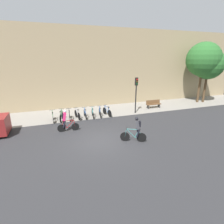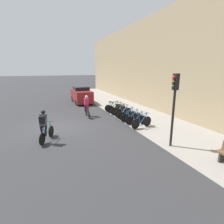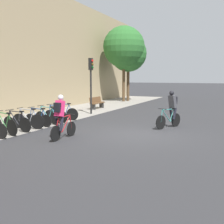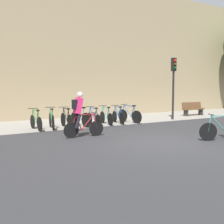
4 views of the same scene
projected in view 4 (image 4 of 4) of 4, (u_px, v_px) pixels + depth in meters
ground at (164, 143)px, 9.71m from camera, size 200.00×200.00×0.00m
kerb_strip at (82, 122)px, 15.49m from camera, size 44.00×4.50×0.01m
building_facade at (64, 48)px, 17.28m from camera, size 44.00×0.60×8.66m
cyclist_pink at (80, 113)px, 10.64m from camera, size 1.65×0.46×1.74m
parked_bike_0 at (36, 121)px, 12.53m from camera, size 0.46×1.67×0.95m
parked_bike_1 at (52, 120)px, 12.90m from camera, size 0.51×1.72×0.98m
parked_bike_2 at (66, 119)px, 13.27m from camera, size 0.46×1.64×0.96m
parked_bike_3 at (80, 118)px, 13.64m from camera, size 0.46×1.64×0.99m
parked_bike_4 at (94, 118)px, 14.01m from camera, size 0.46×1.61×0.94m
parked_bike_5 at (106, 117)px, 14.38m from camera, size 0.46×1.68×0.95m
parked_bike_6 at (118, 116)px, 14.75m from camera, size 0.46×1.61×0.95m
parked_bike_7 at (130, 115)px, 15.12m from camera, size 0.52×1.70×0.98m
traffic_light_pole at (174, 77)px, 16.36m from camera, size 0.26×0.30×3.60m
bench at (193, 109)px, 18.83m from camera, size 1.74×0.44×0.89m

